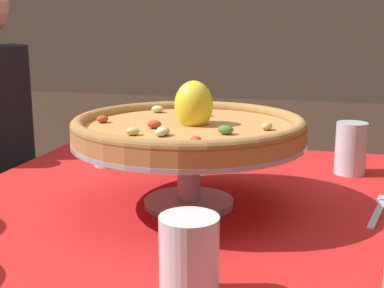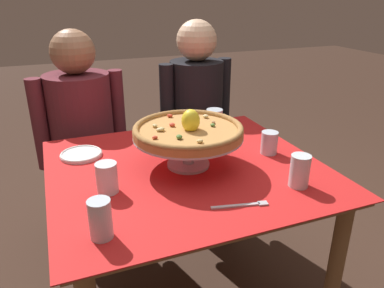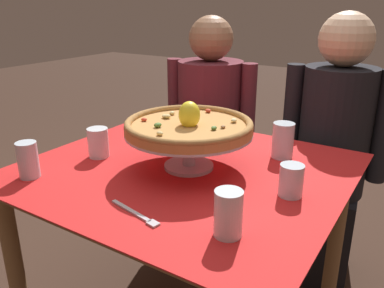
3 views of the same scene
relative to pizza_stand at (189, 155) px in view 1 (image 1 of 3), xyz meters
The scene contains 8 objects.
dining_table 0.22m from the pizza_stand, 146.09° to the right, with size 1.07×0.98×0.76m.
pizza_stand is the anchor object (origin of this frame).
pizza 0.05m from the pizza_stand, 20.07° to the right, with size 0.43×0.43×0.11m.
water_glass_side_right 0.38m from the pizza_stand, ahead, with size 0.07×0.07×0.10m.
water_glass_back_right 0.36m from the pizza_stand, 48.47° to the left, with size 0.08×0.08×0.13m.
water_glass_front_right 0.44m from the pizza_stand, 44.22° to the right, with size 0.07×0.07×0.12m.
water_glass_side_left 0.36m from the pizza_stand, 164.66° to the right, with size 0.08×0.08×0.11m.
dinner_fork 0.37m from the pizza_stand, 80.40° to the right, with size 0.19×0.06×0.01m.
Camera 1 is at (-0.92, -0.25, 1.10)m, focal length 49.25 mm.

